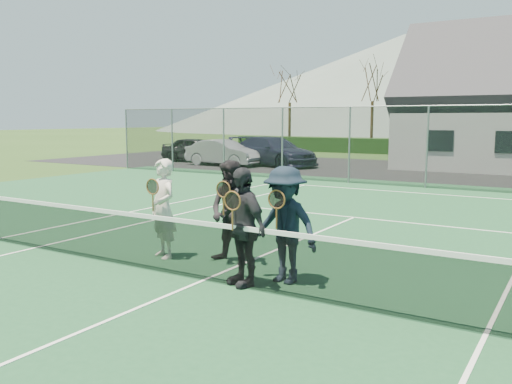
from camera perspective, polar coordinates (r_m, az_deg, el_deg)
ground at (r=27.15m, az=20.76°, el=1.86°), size 220.00×220.00×0.00m
court_surface at (r=8.61m, az=-5.53°, el=-9.34°), size 30.00×30.00×0.02m
tarmac_carpark at (r=28.15m, az=12.74°, el=2.37°), size 40.00×12.00×0.01m
hedge_row at (r=38.94m, az=24.14°, el=4.12°), size 40.00×1.20×1.10m
hill_west at (r=106.09m, az=15.27°, el=10.93°), size 110.00×110.00×18.00m
car_a at (r=32.19m, az=-6.30°, el=4.46°), size 4.35×1.87×1.46m
car_b at (r=29.47m, az=-3.44°, el=4.14°), size 4.33×1.61×1.41m
car_c at (r=29.28m, az=1.82°, el=4.29°), size 5.85×3.73×1.58m
court_markings at (r=8.61m, az=-5.53°, el=-9.24°), size 11.03×23.83×0.01m
tennis_net at (r=8.47m, az=-5.57°, el=-5.91°), size 11.68×0.08×1.10m
perimeter_fence at (r=20.70m, az=17.56°, el=4.57°), size 30.07×0.07×3.02m
tree_a at (r=44.90m, az=3.59°, el=11.86°), size 3.20×3.20×7.77m
tree_b at (r=42.09m, az=12.23°, el=11.98°), size 3.20×3.20×7.77m
player_a at (r=9.92m, az=-9.73°, el=-1.73°), size 0.77×0.65×1.80m
player_b at (r=9.42m, az=-2.50°, el=-2.13°), size 0.88×0.69×1.80m
player_c at (r=8.16m, az=-1.43°, el=-3.66°), size 1.14×0.82×1.80m
player_d at (r=8.30m, az=3.08°, el=-3.48°), size 1.24×0.82×1.80m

